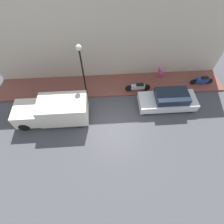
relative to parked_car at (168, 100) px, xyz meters
name	(u,v)px	position (x,y,z in m)	size (l,w,h in m)	color
ground_plane	(115,129)	(-1.85, 4.19, -0.66)	(60.00, 60.00, 0.00)	#47474C
sidewalk	(111,85)	(2.42, 4.19, -0.59)	(2.46, 18.78, 0.13)	brown
building_facade	(110,41)	(3.80, 4.19, 2.70)	(0.30, 18.78, 6.72)	beige
parked_car	(168,100)	(0.00, 0.00, 0.00)	(1.71, 4.35, 1.38)	silver
delivery_van	(53,111)	(-0.66, 8.53, 0.32)	(1.91, 5.12, 1.90)	silver
scooter_silver	(138,87)	(1.58, 2.08, -0.10)	(0.30, 2.05, 0.76)	#B7B7BF
motorcycle_blue	(202,80)	(2.01, -3.43, -0.12)	(0.30, 1.92, 0.76)	navy
streetlamp	(81,61)	(1.64, 6.29, 2.65)	(0.40, 0.40, 4.43)	black
cafe_chair	(160,72)	(3.06, -0.04, 0.04)	(0.40, 0.40, 0.98)	#D8338C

